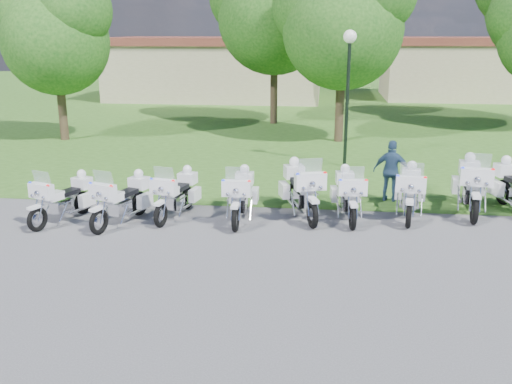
# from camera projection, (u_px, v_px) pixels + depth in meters

# --- Properties ---
(ground) EXTENTS (100.00, 100.00, 0.00)m
(ground) POSITION_uv_depth(u_px,v_px,m) (258.00, 249.00, 12.42)
(ground) COLOR #4E4E53
(ground) RESTS_ON ground
(grass_lawn) EXTENTS (100.00, 48.00, 0.01)m
(grass_lawn) POSITION_uv_depth(u_px,v_px,m) (304.00, 101.00, 38.20)
(grass_lawn) COLOR #345D1D
(grass_lawn) RESTS_ON ground
(motorcycle_0) EXTENTS (1.15, 2.03, 1.43)m
(motorcycle_0) POSITION_uv_depth(u_px,v_px,m) (64.00, 198.00, 14.12)
(motorcycle_0) COLOR black
(motorcycle_0) RESTS_ON ground
(motorcycle_1) EXTENTS (1.16, 2.13, 1.48)m
(motorcycle_1) POSITION_uv_depth(u_px,v_px,m) (123.00, 199.00, 13.96)
(motorcycle_1) COLOR black
(motorcycle_1) RESTS_ON ground
(motorcycle_2) EXTENTS (0.98, 2.14, 1.45)m
(motorcycle_2) POSITION_uv_depth(u_px,v_px,m) (177.00, 193.00, 14.47)
(motorcycle_2) COLOR black
(motorcycle_2) RESTS_ON ground
(motorcycle_3) EXTENTS (0.75, 2.27, 1.52)m
(motorcycle_3) POSITION_uv_depth(u_px,v_px,m) (241.00, 195.00, 14.23)
(motorcycle_3) COLOR black
(motorcycle_3) RESTS_ON ground
(motorcycle_4) EXTENTS (1.28, 2.40, 1.66)m
(motorcycle_4) POSITION_uv_depth(u_px,v_px,m) (301.00, 189.00, 14.53)
(motorcycle_4) COLOR black
(motorcycle_4) RESTS_ON ground
(motorcycle_5) EXTENTS (0.86, 2.24, 1.50)m
(motorcycle_5) POSITION_uv_depth(u_px,v_px,m) (348.00, 194.00, 14.34)
(motorcycle_5) COLOR black
(motorcycle_5) RESTS_ON ground
(motorcycle_6) EXTENTS (0.98, 2.32, 1.57)m
(motorcycle_6) POSITION_uv_depth(u_px,v_px,m) (410.00, 191.00, 14.47)
(motorcycle_6) COLOR black
(motorcycle_6) RESTS_ON ground
(motorcycle_7) EXTENTS (1.04, 2.56, 1.72)m
(motorcycle_7) POSITION_uv_depth(u_px,v_px,m) (471.00, 185.00, 14.82)
(motorcycle_7) COLOR black
(motorcycle_7) RESTS_ON ground
(lamp_post) EXTENTS (0.44, 0.44, 4.61)m
(lamp_post) POSITION_uv_depth(u_px,v_px,m) (349.00, 66.00, 19.00)
(lamp_post) COLOR black
(lamp_post) RESTS_ON ground
(tree_0) EXTENTS (5.14, 4.39, 6.86)m
(tree_0) POSITION_uv_depth(u_px,v_px,m) (55.00, 31.00, 23.53)
(tree_0) COLOR #38281C
(tree_0) RESTS_ON ground
(tree_1) EXTENTS (6.45, 5.50, 8.60)m
(tree_1) POSITION_uv_depth(u_px,v_px,m) (274.00, 6.00, 27.50)
(tree_1) COLOR #38281C
(tree_1) RESTS_ON ground
(tree_2) EXTENTS (5.78, 4.93, 7.70)m
(tree_2) POSITION_uv_depth(u_px,v_px,m) (342.00, 17.00, 23.02)
(tree_2) COLOR #38281C
(tree_2) RESTS_ON ground
(building_west) EXTENTS (14.56, 8.32, 4.10)m
(building_west) POSITION_uv_depth(u_px,v_px,m) (218.00, 68.00, 39.26)
(building_west) COLOR tan
(building_west) RESTS_ON ground
(building_east) EXTENTS (11.44, 7.28, 4.10)m
(building_east) POSITION_uv_depth(u_px,v_px,m) (466.00, 68.00, 39.25)
(building_east) COLOR tan
(building_east) RESTS_ON ground
(bystander_c) EXTENTS (1.06, 0.62, 1.70)m
(bystander_c) POSITION_uv_depth(u_px,v_px,m) (392.00, 171.00, 15.69)
(bystander_c) COLOR navy
(bystander_c) RESTS_ON ground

